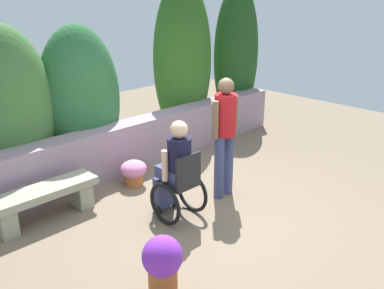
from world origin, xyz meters
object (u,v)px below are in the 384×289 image
at_px(person_standing_companion, 225,130).
at_px(flower_pot_terracotta_by_wall, 162,263).
at_px(flower_pot_purple_near, 134,171).
at_px(person_in_wheelchair, 177,173).
at_px(stone_bench, 44,199).

xyz_separation_m(person_standing_companion, flower_pot_terracotta_by_wall, (-2.00, -0.98, -0.64)).
bearing_deg(flower_pot_terracotta_by_wall, flower_pot_purple_near, 59.26).
xyz_separation_m(person_standing_companion, flower_pot_purple_near, (-0.71, 1.19, -0.78)).
bearing_deg(person_standing_companion, person_in_wheelchair, 173.58).
distance_m(person_in_wheelchair, person_standing_companion, 0.96).
bearing_deg(person_standing_companion, flower_pot_purple_near, 116.24).
distance_m(stone_bench, flower_pot_terracotta_by_wall, 2.16).
xyz_separation_m(stone_bench, flower_pot_purple_near, (1.44, 0.01, -0.07)).
relative_size(person_in_wheelchair, flower_pot_purple_near, 3.32).
height_order(person_in_wheelchair, person_standing_companion, person_standing_companion).
bearing_deg(stone_bench, person_standing_companion, -21.43).
distance_m(person_in_wheelchair, flower_pot_terracotta_by_wall, 1.53).
bearing_deg(person_in_wheelchair, flower_pot_purple_near, 72.59).
relative_size(stone_bench, flower_pot_purple_near, 3.48).
height_order(person_in_wheelchair, flower_pot_terracotta_by_wall, person_in_wheelchair).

